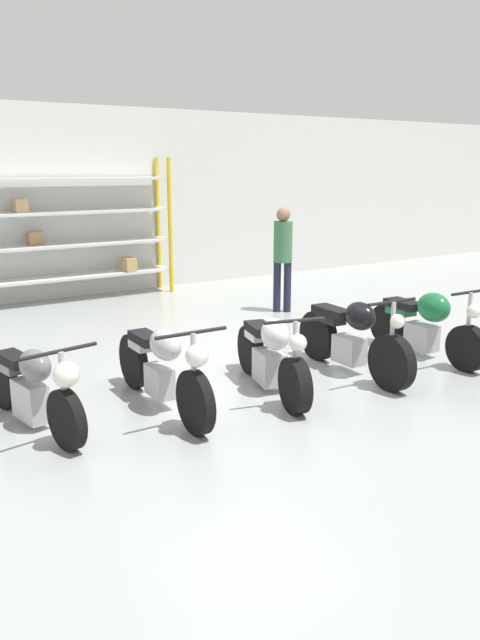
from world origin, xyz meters
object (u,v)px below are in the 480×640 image
at_px(motorcycle_silver, 162,366).
at_px(motorcycle_white, 271,355).
at_px(motorcycle_grey, 33,387).
at_px(shelving_rack, 39,230).
at_px(motorcycle_black, 352,338).
at_px(person_near_rack, 283,251).
at_px(motorcycle_green, 426,324).

height_order(motorcycle_silver, motorcycle_white, motorcycle_silver).
bearing_deg(motorcycle_grey, motorcycle_silver, 68.78).
height_order(shelving_rack, motorcycle_silver, shelving_rack).
height_order(motorcycle_black, person_near_rack, person_near_rack).
bearing_deg(motorcycle_white, motorcycle_grey, -84.73).
bearing_deg(motorcycle_black, person_near_rack, 160.55).
relative_size(motorcycle_white, person_near_rack, 1.07).
height_order(motorcycle_black, motorcycle_green, motorcycle_black).
relative_size(motorcycle_grey, person_near_rack, 1.06).
height_order(motorcycle_grey, motorcycle_black, motorcycle_black).
height_order(motorcycle_grey, motorcycle_white, motorcycle_white).
bearing_deg(motorcycle_grey, motorcycle_white, 70.63).
xyz_separation_m(shelving_rack, motorcycle_black, (2.05, -6.09, -0.90)).
xyz_separation_m(motorcycle_black, person_near_rack, (1.27, 3.17, 0.62)).
height_order(shelving_rack, person_near_rack, shelving_rack).
xyz_separation_m(shelving_rack, motorcycle_white, (0.87, -6.06, -0.93)).
distance_m(shelving_rack, motorcycle_black, 6.49).
xyz_separation_m(motorcycle_grey, motorcycle_green, (5.00, -0.41, 0.03)).
height_order(shelving_rack, motorcycle_green, shelving_rack).
bearing_deg(shelving_rack, motorcycle_black, -71.35).
bearing_deg(motorcycle_black, motorcycle_white, -88.87).
bearing_deg(motorcycle_white, motorcycle_black, 102.63).
bearing_deg(motorcycle_white, motorcycle_green, 103.34).
relative_size(motorcycle_grey, motorcycle_black, 0.95).
relative_size(shelving_rack, person_near_rack, 2.77).
relative_size(motorcycle_white, motorcycle_green, 0.97).
height_order(shelving_rack, motorcycle_black, shelving_rack).
bearing_deg(motorcycle_white, person_near_rack, 155.94).
bearing_deg(motorcycle_silver, motorcycle_white, 83.82).
height_order(motorcycle_white, motorcycle_black, motorcycle_black).
bearing_deg(motorcycle_green, motorcycle_silver, -90.56).
distance_m(motorcycle_white, motorcycle_green, 2.48).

